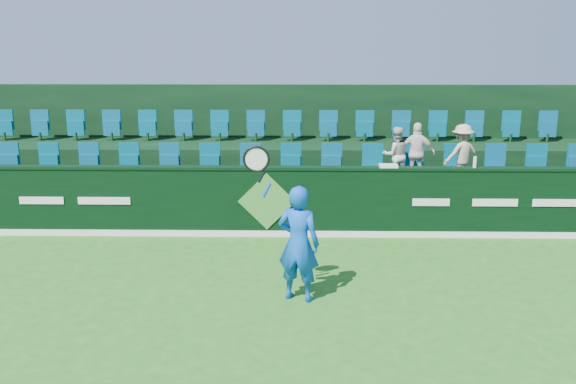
{
  "coord_description": "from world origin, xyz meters",
  "views": [
    {
      "loc": [
        0.62,
        -7.85,
        3.72
      ],
      "look_at": [
        0.42,
        2.8,
        1.15
      ],
      "focal_mm": 40.0,
      "sensor_mm": 36.0,
      "label": 1
    }
  ],
  "objects_px": {
    "tennis_player": "(298,242)",
    "towel": "(388,166)",
    "spectator_left": "(396,155)",
    "spectator_middle": "(417,153)",
    "spectator_right": "(462,154)",
    "drinks_bottle": "(475,162)"
  },
  "relations": [
    {
      "from": "spectator_left",
      "to": "spectator_middle",
      "type": "bearing_deg",
      "value": 173.4
    },
    {
      "from": "tennis_player",
      "to": "spectator_right",
      "type": "height_order",
      "value": "tennis_player"
    },
    {
      "from": "spectator_middle",
      "to": "spectator_right",
      "type": "relative_size",
      "value": 1.02
    },
    {
      "from": "spectator_left",
      "to": "drinks_bottle",
      "type": "distance_m",
      "value": 1.72
    },
    {
      "from": "spectator_middle",
      "to": "spectator_right",
      "type": "distance_m",
      "value": 0.92
    },
    {
      "from": "spectator_left",
      "to": "drinks_bottle",
      "type": "bearing_deg",
      "value": 132.85
    },
    {
      "from": "spectator_left",
      "to": "spectator_right",
      "type": "bearing_deg",
      "value": 173.4
    },
    {
      "from": "spectator_left",
      "to": "spectator_right",
      "type": "xyz_separation_m",
      "value": [
        1.35,
        0.0,
        0.03
      ]
    },
    {
      "from": "spectator_left",
      "to": "spectator_middle",
      "type": "height_order",
      "value": "spectator_middle"
    },
    {
      "from": "spectator_right",
      "to": "tennis_player",
      "type": "bearing_deg",
      "value": 30.63
    },
    {
      "from": "spectator_middle",
      "to": "drinks_bottle",
      "type": "relative_size",
      "value": 5.99
    },
    {
      "from": "spectator_middle",
      "to": "spectator_right",
      "type": "height_order",
      "value": "spectator_middle"
    },
    {
      "from": "spectator_left",
      "to": "tennis_player",
      "type": "bearing_deg",
      "value": 58.12
    },
    {
      "from": "spectator_right",
      "to": "drinks_bottle",
      "type": "xyz_separation_m",
      "value": [
        -0.04,
        -1.12,
        0.05
      ]
    },
    {
      "from": "tennis_player",
      "to": "drinks_bottle",
      "type": "relative_size",
      "value": 11.33
    },
    {
      "from": "tennis_player",
      "to": "towel",
      "type": "xyz_separation_m",
      "value": [
        1.69,
        3.1,
        0.51
      ]
    },
    {
      "from": "tennis_player",
      "to": "spectator_middle",
      "type": "height_order",
      "value": "tennis_player"
    },
    {
      "from": "spectator_left",
      "to": "drinks_bottle",
      "type": "xyz_separation_m",
      "value": [
        1.31,
        -1.12,
        0.07
      ]
    },
    {
      "from": "spectator_middle",
      "to": "towel",
      "type": "height_order",
      "value": "spectator_middle"
    },
    {
      "from": "spectator_left",
      "to": "towel",
      "type": "bearing_deg",
      "value": 68.18
    },
    {
      "from": "spectator_right",
      "to": "towel",
      "type": "distance_m",
      "value": 1.99
    },
    {
      "from": "spectator_left",
      "to": "towel",
      "type": "height_order",
      "value": "spectator_left"
    }
  ]
}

